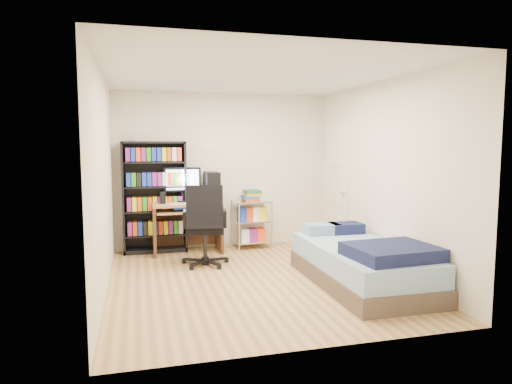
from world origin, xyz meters
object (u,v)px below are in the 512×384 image
object	(u,v)px
office_chair	(205,240)
computer_desk	(193,206)
bed	(362,263)
media_shelf	(155,196)

from	to	relation	value
office_chair	computer_desk	bearing A→B (deg)	101.81
office_chair	bed	bearing A→B (deg)	-29.82
bed	office_chair	bearing A→B (deg)	141.57
media_shelf	computer_desk	size ratio (longest dim) A/B	1.36
media_shelf	computer_desk	bearing A→B (deg)	-11.79
computer_desk	bed	bearing A→B (deg)	-52.06
computer_desk	bed	size ratio (longest dim) A/B	0.63
office_chair	bed	xyz separation A→B (m)	(1.70, -1.34, -0.10)
media_shelf	computer_desk	world-z (taller)	media_shelf
media_shelf	office_chair	size ratio (longest dim) A/B	1.58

